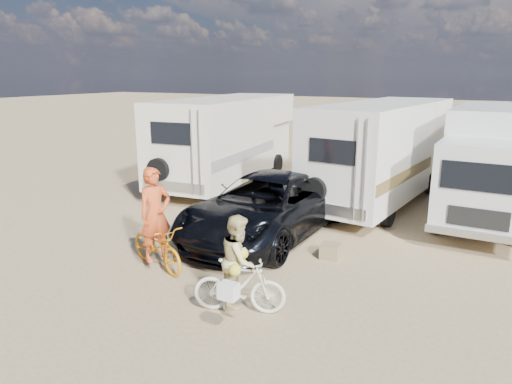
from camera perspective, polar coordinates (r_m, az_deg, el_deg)
The scene contains 11 objects.
ground at distance 9.21m, azimuth 2.60°, elevation -10.99°, with size 140.00×140.00×0.00m, color tan.
rv_main at distance 14.73m, azimuth 15.11°, elevation 4.49°, with size 2.25×6.94×3.09m, color white, non-canonical shape.
rv_left at distance 17.02m, azimuth -3.51°, elevation 6.24°, with size 2.47×7.40×3.10m, color silver, non-canonical shape.
box_truck at distance 14.13m, azimuth 26.92°, elevation 2.91°, with size 2.24×6.38×3.03m, color silver, non-canonical shape.
dark_suv at distance 11.45m, azimuth 1.24°, elevation -1.78°, with size 2.53×5.48×1.52m, color black.
bike_man at distance 9.90m, azimuth -12.01°, elevation -6.49°, with size 0.63×1.79×0.94m, color #CC760A.
bike_woman at distance 7.97m, azimuth -2.07°, elevation -11.42°, with size 0.45×1.58×0.95m, color beige.
rider_man at distance 9.73m, azimuth -12.16°, elevation -3.72°, with size 0.71×0.47×1.95m, color #CA4A1E.
rider_woman at distance 7.85m, azimuth -2.09°, elevation -9.50°, with size 0.75×0.58×1.54m, color #D0BE7B.
cooler at distance 12.34m, azimuth 5.97°, elevation -3.29°, with size 0.54×0.39×0.43m, color #276399.
crate at distance 10.40m, azimuth 9.10°, elevation -7.14°, with size 0.40×0.40×0.32m, color olive.
Camera 1 is at (3.51, -7.55, 3.94)m, focal length 32.68 mm.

